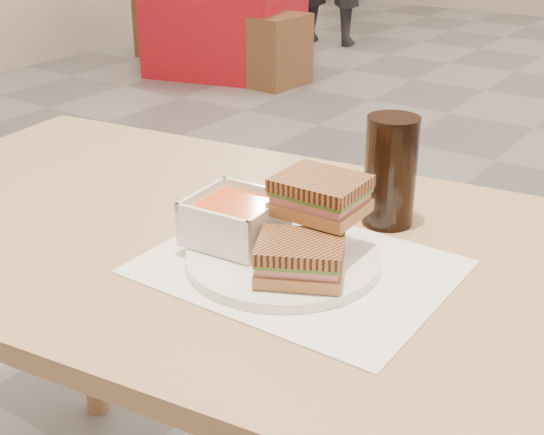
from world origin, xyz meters
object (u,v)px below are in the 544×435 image
Objects in this scene: main_table at (216,298)px; bg_chair_0l at (172,24)px; cola_glass at (390,171)px; bg_table_0 at (227,13)px; soup_bowl at (235,221)px; panini_lower at (300,258)px; bg_chair_0r at (271,50)px; plate at (283,258)px.

main_table is 4.77m from bg_chair_0l.
bg_table_0 is at bearing 131.33° from cola_glass.
soup_bowl is 0.13m from panini_lower.
cola_glass is 0.36× the size of bg_chair_0r.
bg_table_0 is (-2.60, 3.35, -0.24)m from main_table.
bg_chair_0l is (-3.30, 3.51, -0.56)m from soup_bowl.
bg_chair_0r is (0.48, -0.16, -0.17)m from bg_table_0.
bg_table_0 is at bearing 129.28° from panini_lower.
plate is 1.93× the size of panini_lower.
panini_lower is (0.13, -0.04, -0.00)m from soup_bowl.
plate is 0.23× the size of bg_table_0.
soup_bowl is 0.27× the size of bg_chair_0r.
bg_chair_0r is (-2.12, 3.19, -0.41)m from main_table.
soup_bowl is (0.06, -0.03, 0.16)m from main_table.
cola_glass is 4.25m from bg_table_0.
plate is 3.97m from bg_chair_0r.
cola_glass reaches higher than plate.
main_table is 2.82× the size of bg_chair_0r.
bg_chair_0l is at bearing 134.06° from panini_lower.
cola_glass is 0.34× the size of bg_chair_0l.
main_table is 9.58× the size of panini_lower.
main_table is 4.97× the size of plate.
panini_lower is 0.12× the size of bg_table_0.
panini_lower is at bearing -50.72° from bg_table_0.
bg_chair_0l is 1.05× the size of bg_chair_0r.
main_table reaches higher than bg_chair_0l.
bg_table_0 is (-2.79, 3.41, -0.39)m from panini_lower.
main_table is 7.87× the size of cola_glass.
panini_lower is (0.05, -0.04, 0.03)m from plate.
soup_bowl reaches higher than bg_table_0.
soup_bowl is at bearing -123.17° from cola_glass.
bg_chair_0r is (-2.31, 3.26, -0.56)m from panini_lower.
main_table is at bearing -47.05° from bg_chair_0l.
main_table is 0.19m from plate.
cola_glass is at bearing -48.67° from bg_table_0.
panini_lower is at bearing -54.64° from bg_chair_0r.
panini_lower is 0.29× the size of bg_chair_0r.
cola_glass reaches higher than bg_chair_0l.
soup_bowl reaches higher than bg_chair_0r.
bg_table_0 is at bearing 129.08° from plate.
panini_lower is 4.97m from bg_chair_0l.
bg_chair_0r is at bearing 125.08° from plate.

